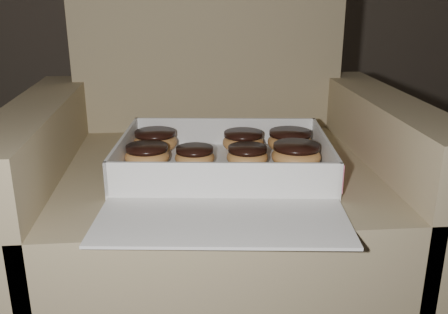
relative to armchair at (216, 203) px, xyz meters
The scene contains 12 objects.
armchair is the anchor object (origin of this frame).
bakery_box 0.19m from the armchair, 86.39° to the right, with size 0.46×0.52×0.07m.
donut_a 0.16m from the armchair, ahead, with size 0.09×0.09×0.05m.
donut_b 0.18m from the armchair, 117.34° to the right, with size 0.08×0.08×0.04m.
donut_c 0.23m from the armchair, 148.78° to the right, with size 0.09×0.09×0.04m.
donut_d 0.19m from the armchair, 61.29° to the right, with size 0.08×0.08×0.04m.
donut_e 0.22m from the armchair, ahead, with size 0.10×0.10×0.05m.
donut_f 0.25m from the armchair, 37.70° to the right, with size 0.10×0.10×0.05m.
donut_g 0.20m from the armchair, behind, with size 0.10×0.10×0.05m.
crumb_a 0.25m from the armchair, 94.98° to the right, with size 0.01×0.01×0.00m, color black.
crumb_b 0.22m from the armchair, 148.41° to the right, with size 0.01×0.01×0.00m, color black.
crumb_c 0.20m from the armchair, 125.97° to the right, with size 0.01×0.01×0.00m, color black.
Camera 1 is at (-0.37, -0.23, 0.75)m, focal length 40.00 mm.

